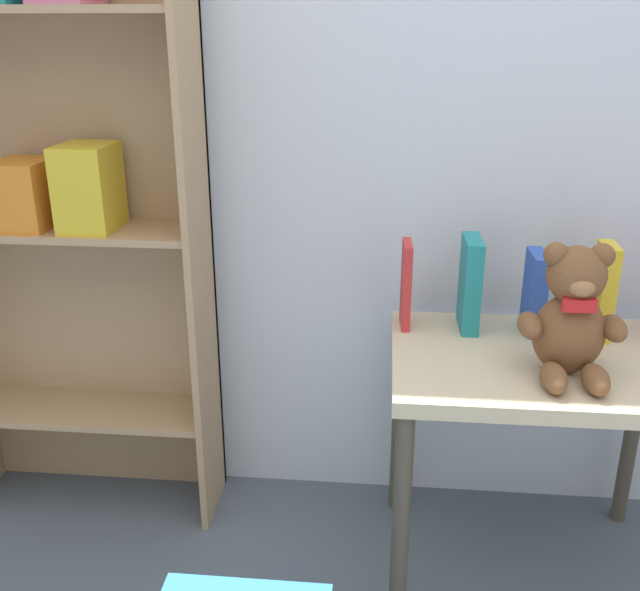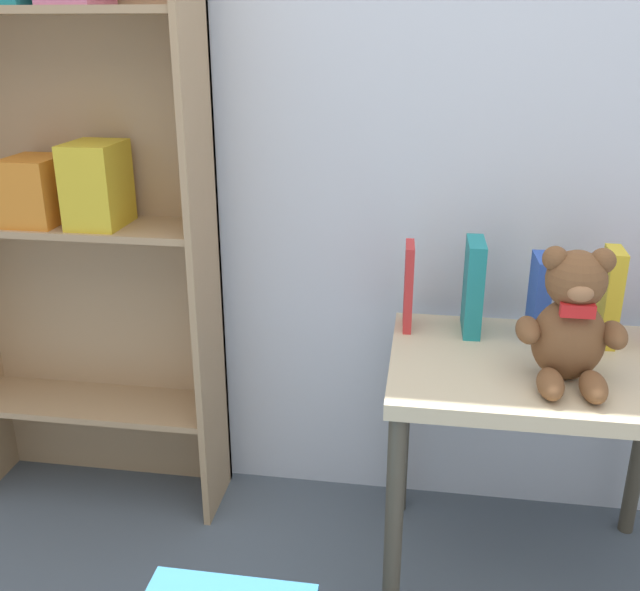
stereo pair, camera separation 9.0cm
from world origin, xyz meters
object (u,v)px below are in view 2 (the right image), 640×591
at_px(bookshelf_side, 76,189).
at_px(book_standing_blue, 539,297).
at_px(display_table, 539,396).
at_px(book_standing_red, 408,286).
at_px(book_standing_yellow, 610,297).
at_px(book_standing_teal, 473,287).
at_px(teddy_bear, 572,322).

bearing_deg(bookshelf_side, book_standing_blue, -2.90).
bearing_deg(book_standing_blue, display_table, -91.28).
height_order(bookshelf_side, book_standing_blue, bookshelf_side).
relative_size(book_standing_red, book_standing_yellow, 0.93).
xyz_separation_m(book_standing_teal, book_standing_yellow, (0.31, -0.03, 0.00)).
distance_m(display_table, book_standing_red, 0.40).
xyz_separation_m(teddy_bear, book_standing_blue, (-0.03, 0.23, -0.03)).
bearing_deg(bookshelf_side, book_standing_yellow, -3.38).
height_order(display_table, book_standing_red, book_standing_red).
bearing_deg(book_standing_blue, book_standing_yellow, -8.27).
xyz_separation_m(display_table, teddy_bear, (0.03, -0.08, 0.22)).
relative_size(bookshelf_side, book_standing_teal, 7.06).
height_order(book_standing_red, book_standing_teal, book_standing_teal).
bearing_deg(teddy_bear, book_standing_blue, 97.70).
bearing_deg(book_standing_teal, bookshelf_side, 175.87).
height_order(display_table, book_standing_yellow, book_standing_yellow).
xyz_separation_m(bookshelf_side, book_standing_red, (0.88, -0.05, -0.20)).
relative_size(display_table, book_standing_blue, 3.41).
relative_size(book_standing_red, book_standing_blue, 1.08).
bearing_deg(book_standing_red, bookshelf_side, 173.77).
height_order(teddy_bear, book_standing_teal, teddy_bear).
bearing_deg(teddy_bear, bookshelf_side, 166.46).
bearing_deg(teddy_bear, display_table, 111.25).
distance_m(teddy_bear, book_standing_teal, 0.31).
height_order(book_standing_red, book_standing_blue, book_standing_red).
relative_size(bookshelf_side, display_table, 2.38).
distance_m(book_standing_teal, book_standing_blue, 0.16).
bearing_deg(book_standing_yellow, teddy_bear, -118.40).
xyz_separation_m(book_standing_teal, book_standing_blue, (0.16, -0.01, -0.02)).
xyz_separation_m(teddy_bear, book_standing_teal, (-0.19, 0.24, -0.02)).
bearing_deg(book_standing_yellow, book_standing_red, 178.80).
distance_m(book_standing_red, book_standing_blue, 0.31).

